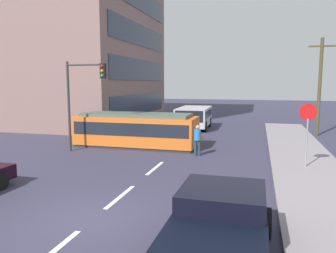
% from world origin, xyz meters
% --- Properties ---
extents(ground_plane, '(120.00, 120.00, 0.00)m').
position_xyz_m(ground_plane, '(0.00, 10.00, 0.00)').
color(ground_plane, '#36354C').
extents(sidewalk_curb_right, '(3.20, 36.00, 0.14)m').
position_xyz_m(sidewalk_curb_right, '(6.80, 6.00, 0.07)').
color(sidewalk_curb_right, gray).
rests_on(sidewalk_curb_right, ground).
extents(lane_stripe_1, '(0.16, 2.40, 0.01)m').
position_xyz_m(lane_stripe_1, '(0.00, 2.00, 0.01)').
color(lane_stripe_1, silver).
rests_on(lane_stripe_1, ground).
extents(lane_stripe_2, '(0.16, 2.40, 0.01)m').
position_xyz_m(lane_stripe_2, '(0.00, 6.00, 0.01)').
color(lane_stripe_2, silver).
rests_on(lane_stripe_2, ground).
extents(lane_stripe_3, '(0.16, 2.40, 0.01)m').
position_xyz_m(lane_stripe_3, '(0.00, 16.74, 0.01)').
color(lane_stripe_3, silver).
rests_on(lane_stripe_3, ground).
extents(lane_stripe_4, '(0.16, 2.40, 0.01)m').
position_xyz_m(lane_stripe_4, '(0.00, 22.74, 0.01)').
color(lane_stripe_4, silver).
rests_on(lane_stripe_4, ground).
extents(corner_building, '(16.62, 16.29, 22.40)m').
position_xyz_m(corner_building, '(-14.63, 21.56, 11.20)').
color(corner_building, '#876760').
rests_on(corner_building, ground).
extents(streetcar_tram, '(7.46, 2.54, 2.07)m').
position_xyz_m(streetcar_tram, '(-2.72, 10.74, 1.07)').
color(streetcar_tram, orange).
rests_on(streetcar_tram, ground).
extents(city_bus, '(2.66, 5.11, 1.82)m').
position_xyz_m(city_bus, '(-0.78, 19.60, 1.04)').
color(city_bus, '#BBB9BB').
rests_on(city_bus, ground).
extents(pedestrian_crossing, '(0.51, 0.36, 1.67)m').
position_xyz_m(pedestrian_crossing, '(1.42, 9.16, 0.94)').
color(pedestrian_crossing, '#243745').
rests_on(pedestrian_crossing, ground).
extents(pickup_truck_parked, '(2.29, 5.01, 1.55)m').
position_xyz_m(pickup_truck_parked, '(3.79, -1.34, 0.80)').
color(pickup_truck_parked, black).
rests_on(pickup_truck_parked, ground).
extents(stop_sign, '(0.76, 0.07, 2.88)m').
position_xyz_m(stop_sign, '(6.68, 7.58, 2.19)').
color(stop_sign, gray).
rests_on(stop_sign, sidewalk_curb_right).
extents(traffic_light_mast, '(2.42, 0.33, 5.12)m').
position_xyz_m(traffic_light_mast, '(-5.05, 8.49, 3.56)').
color(traffic_light_mast, '#333333').
rests_on(traffic_light_mast, ground).
extents(utility_pole_mid, '(1.80, 0.24, 7.16)m').
position_xyz_m(utility_pole_mid, '(8.82, 18.23, 3.75)').
color(utility_pole_mid, '#4A4327').
rests_on(utility_pole_mid, ground).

